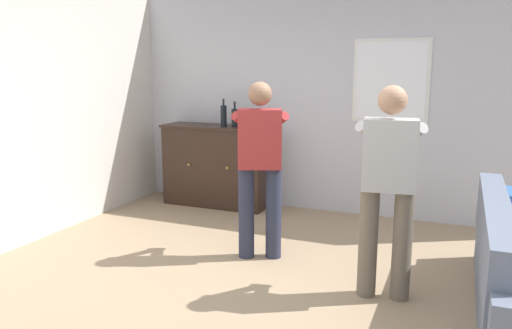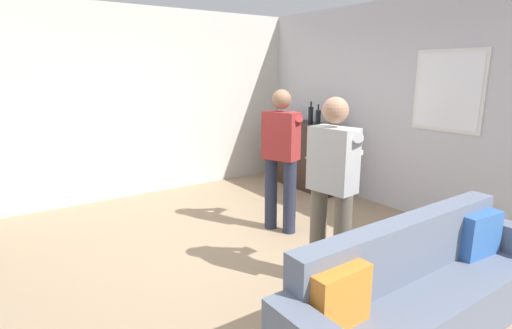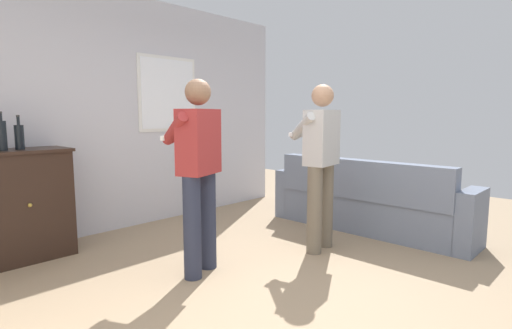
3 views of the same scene
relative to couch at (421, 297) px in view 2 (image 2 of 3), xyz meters
name	(u,v)px [view 2 (image 2 of 3)]	position (x,y,z in m)	size (l,w,h in m)	color
ground	(233,254)	(-1.92, -0.38, -0.34)	(10.40, 10.40, 0.00)	#9E8466
wall_back_with_window	(401,107)	(-1.91, 2.28, 1.07)	(5.20, 0.15, 2.80)	silver
wall_side_left	(139,103)	(-4.58, -0.38, 1.06)	(0.12, 5.20, 2.80)	silver
couch	(421,297)	(0.00, 0.00, 0.00)	(0.57, 2.44, 0.87)	slate
sideboard_cabinet	(305,155)	(-3.38, 1.92, 0.20)	(1.41, 0.49, 1.06)	black
bottle_wine_green	(311,115)	(-3.24, 1.88, 0.86)	(0.08, 0.08, 0.35)	black
bottle_liquor_amber	(318,117)	(-3.09, 1.90, 0.85)	(0.08, 0.08, 0.32)	black
person_standing_left	(281,154)	(-2.16, 0.44, 0.60)	(0.52, 0.52, 1.68)	#282D42
person_standing_right	(333,184)	(-0.93, 0.03, 0.60)	(0.55, 0.50, 1.68)	#6B6051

